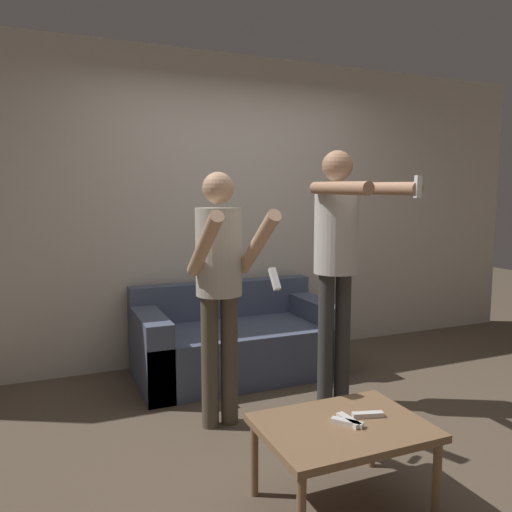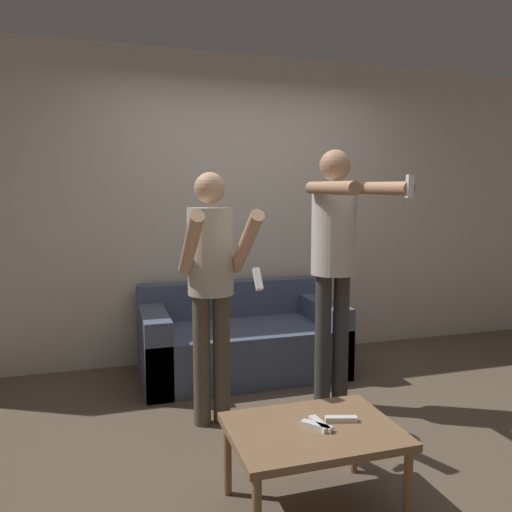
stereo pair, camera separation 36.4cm
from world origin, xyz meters
TOP-DOWN VIEW (x-y plane):
  - ground_plane at (0.00, 0.00)m, footprint 14.00×14.00m
  - wall_back at (0.00, 1.66)m, footprint 6.40×0.06m
  - couch at (-0.15, 1.19)m, footprint 1.63×0.86m
  - person_standing_left at (-0.58, 0.32)m, footprint 0.41×0.67m
  - person_standing_right at (0.27, 0.31)m, footprint 0.42×0.77m
  - coffee_table at (-0.32, -0.70)m, footprint 0.77×0.57m
  - remote_near at (-0.31, -0.72)m, footprint 0.12×0.14m
  - remote_mid at (-0.29, -0.70)m, footprint 0.05×0.15m
  - remote_far at (-0.17, -0.69)m, footprint 0.15×0.08m

SIDE VIEW (x-z plane):
  - ground_plane at x=0.00m, z-range 0.00..0.00m
  - couch at x=-0.15m, z-range -0.10..0.62m
  - coffee_table at x=-0.32m, z-range 0.16..0.57m
  - remote_near at x=-0.31m, z-range 0.41..0.44m
  - remote_mid at x=-0.29m, z-range 0.41..0.44m
  - remote_far at x=-0.17m, z-range 0.41..0.44m
  - person_standing_left at x=-0.58m, z-range 0.18..1.80m
  - person_standing_right at x=0.27m, z-range 0.23..2.01m
  - wall_back at x=0.00m, z-range 0.00..2.70m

